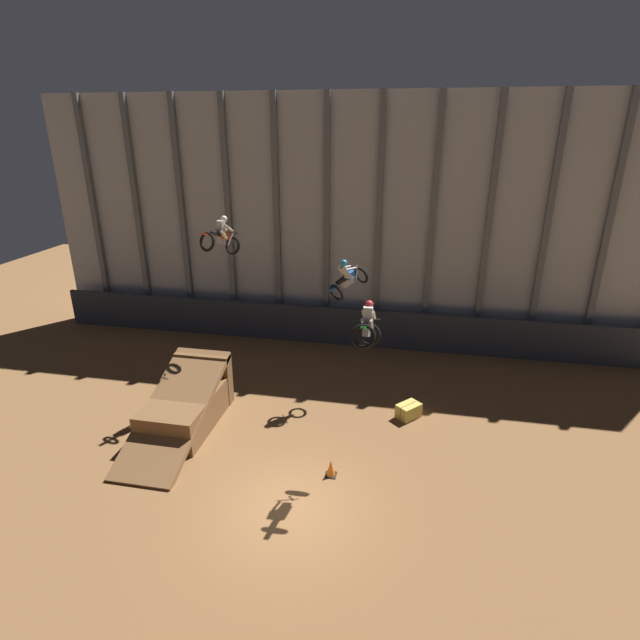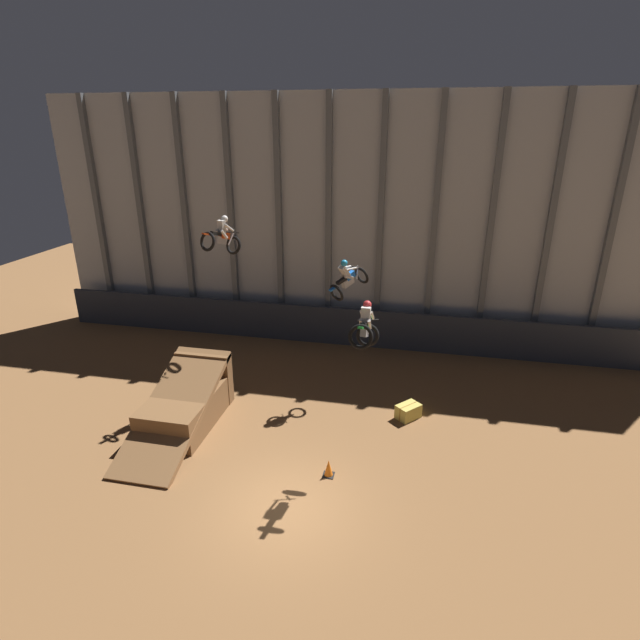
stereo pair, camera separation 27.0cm
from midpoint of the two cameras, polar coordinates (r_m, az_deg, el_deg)
name	(u,v)px [view 2 (the right image)]	position (r m, az deg, el deg)	size (l,w,h in m)	color
ground_plane	(286,507)	(15.78, -3.42, -20.59)	(60.00, 60.00, 0.00)	brown
arena_back_wall	(355,224)	(24.88, 4.30, 10.83)	(32.00, 0.40, 12.06)	#ADB2B7
lower_barrier	(350,327)	(25.42, 3.70, -0.80)	(31.36, 0.20, 1.96)	#2D333D
dirt_ramp	(187,403)	(19.72, -14.53, -9.14)	(2.23, 5.71, 2.28)	brown
rider_bike_left_air	(221,237)	(19.58, -10.81, 9.26)	(1.30, 1.81, 1.62)	black
rider_bike_center_air	(348,279)	(19.61, 3.59, 4.68)	(1.61, 1.76, 1.65)	black
rider_bike_right_air	(365,328)	(14.99, 5.68, -0.96)	(0.80, 1.70, 1.65)	black
traffic_cone_near_ramp	(329,468)	(16.69, 1.47, -16.57)	(0.36, 0.36, 0.58)	black
hay_bale_trackside	(408,411)	(19.81, 10.44, -10.23)	(1.05, 1.07, 0.57)	#CCB751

